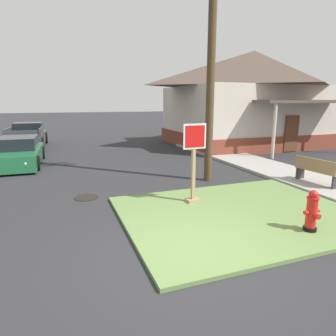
# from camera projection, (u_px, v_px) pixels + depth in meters

# --- Properties ---
(ground_plane) EXTENTS (160.00, 160.00, 0.00)m
(ground_plane) POSITION_uv_depth(u_px,v_px,m) (191.00, 256.00, 5.44)
(ground_plane) COLOR #2B2B2D
(grass_corner_patch) EXTENTS (5.78, 4.55, 0.08)m
(grass_corner_patch) POSITION_uv_depth(u_px,v_px,m) (239.00, 213.00, 7.41)
(grass_corner_patch) COLOR #668447
(grass_corner_patch) RESTS_ON ground
(sidewalk_strip) EXTENTS (2.20, 15.47, 0.12)m
(sidewalk_strip) POSITION_uv_depth(u_px,v_px,m) (270.00, 168.00, 12.34)
(sidewalk_strip) COLOR #9E9B93
(sidewalk_strip) RESTS_ON ground
(fire_hydrant) EXTENTS (0.38, 0.34, 0.90)m
(fire_hydrant) POSITION_uv_depth(u_px,v_px,m) (312.00, 212.00, 6.23)
(fire_hydrant) COLOR black
(fire_hydrant) RESTS_ON grass_corner_patch
(stop_sign) EXTENTS (0.67, 0.30, 2.15)m
(stop_sign) POSITION_uv_depth(u_px,v_px,m) (194.00, 166.00, 7.92)
(stop_sign) COLOR #A3845B
(stop_sign) RESTS_ON grass_corner_patch
(manhole_cover) EXTENTS (0.70, 0.70, 0.02)m
(manhole_cover) POSITION_uv_depth(u_px,v_px,m) (86.00, 197.00, 8.73)
(manhole_cover) COLOR black
(manhole_cover) RESTS_ON ground
(parked_sedan_green) EXTENTS (2.02, 4.48, 1.25)m
(parked_sedan_green) POSITION_uv_depth(u_px,v_px,m) (19.00, 153.00, 13.14)
(parked_sedan_green) COLOR #1E6038
(parked_sedan_green) RESTS_ON ground
(pickup_truck_charcoal) EXTENTS (2.17, 5.54, 1.48)m
(pickup_truck_charcoal) POSITION_uv_depth(u_px,v_px,m) (28.00, 137.00, 18.39)
(pickup_truck_charcoal) COLOR #38383D
(pickup_truck_charcoal) RESTS_ON ground
(street_bench) EXTENTS (0.52, 1.57, 0.85)m
(street_bench) POSITION_uv_depth(u_px,v_px,m) (317.00, 170.00, 9.72)
(street_bench) COLOR #93704C
(street_bench) RESTS_ON sidewalk_strip
(utility_pole) EXTENTS (1.62, 0.28, 8.69)m
(utility_pole) POSITION_uv_depth(u_px,v_px,m) (212.00, 47.00, 9.67)
(utility_pole) COLOR #4C3823
(utility_pole) RESTS_ON ground
(corner_house) EXTENTS (10.52, 9.21, 5.97)m
(corner_house) POSITION_uv_depth(u_px,v_px,m) (252.00, 97.00, 19.45)
(corner_house) COLOR brown
(corner_house) RESTS_ON ground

